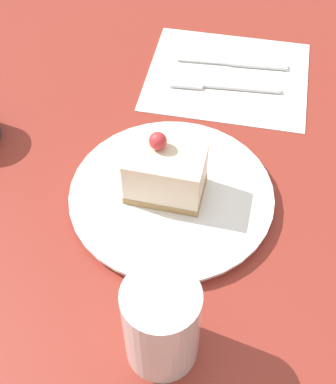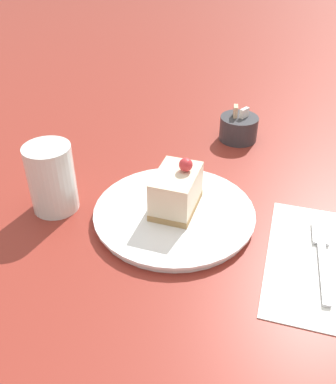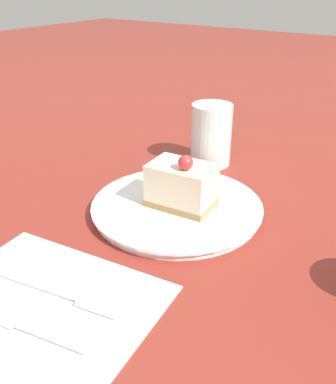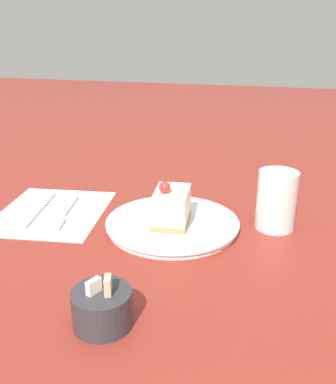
{
  "view_description": "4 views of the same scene",
  "coord_description": "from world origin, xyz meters",
  "px_view_note": "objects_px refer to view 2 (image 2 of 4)",
  "views": [
    {
      "loc": [
        -0.37,
        -0.16,
        0.51
      ],
      "look_at": [
        -0.01,
        -0.04,
        0.04
      ],
      "focal_mm": 50.0,
      "sensor_mm": 36.0,
      "label": 1
    },
    {
      "loc": [
        0.21,
        -0.51,
        0.41
      ],
      "look_at": [
        0.0,
        -0.03,
        0.04
      ],
      "focal_mm": 40.0,
      "sensor_mm": 36.0,
      "label": 2
    },
    {
      "loc": [
        0.46,
        0.26,
        0.31
      ],
      "look_at": [
        0.03,
        -0.04,
        0.04
      ],
      "focal_mm": 40.0,
      "sensor_mm": 36.0,
      "label": 3
    },
    {
      "loc": [
        -0.16,
        0.65,
        0.35
      ],
      "look_at": [
        0.02,
        -0.05,
        0.06
      ],
      "focal_mm": 40.0,
      "sensor_mm": 36.0,
      "label": 4
    }
  ],
  "objects_px": {
    "sugar_bowl": "(239,128)",
    "drinking_glass": "(52,178)",
    "cake_slice": "(176,190)",
    "plate": "(174,213)",
    "fork": "(322,252)"
  },
  "relations": [
    {
      "from": "plate",
      "to": "fork",
      "type": "height_order",
      "value": "plate"
    },
    {
      "from": "plate",
      "to": "fork",
      "type": "bearing_deg",
      "value": 1.1
    },
    {
      "from": "cake_slice",
      "to": "drinking_glass",
      "type": "height_order",
      "value": "drinking_glass"
    },
    {
      "from": "sugar_bowl",
      "to": "drinking_glass",
      "type": "height_order",
      "value": "drinking_glass"
    },
    {
      "from": "fork",
      "to": "sugar_bowl",
      "type": "distance_m",
      "value": 0.34
    },
    {
      "from": "sugar_bowl",
      "to": "cake_slice",
      "type": "bearing_deg",
      "value": -93.85
    },
    {
      "from": "plate",
      "to": "sugar_bowl",
      "type": "distance_m",
      "value": 0.29
    },
    {
      "from": "drinking_glass",
      "to": "cake_slice",
      "type": "bearing_deg",
      "value": 17.31
    },
    {
      "from": "drinking_glass",
      "to": "sugar_bowl",
      "type": "bearing_deg",
      "value": 59.11
    },
    {
      "from": "cake_slice",
      "to": "sugar_bowl",
      "type": "height_order",
      "value": "cake_slice"
    },
    {
      "from": "sugar_bowl",
      "to": "drinking_glass",
      "type": "bearing_deg",
      "value": -120.89
    },
    {
      "from": "plate",
      "to": "drinking_glass",
      "type": "bearing_deg",
      "value": -164.87
    },
    {
      "from": "sugar_bowl",
      "to": "drinking_glass",
      "type": "relative_size",
      "value": 0.69
    },
    {
      "from": "cake_slice",
      "to": "fork",
      "type": "xyz_separation_m",
      "value": [
        0.22,
        -0.0,
        -0.04
      ]
    },
    {
      "from": "cake_slice",
      "to": "plate",
      "type": "bearing_deg",
      "value": -95.11
    }
  ]
}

